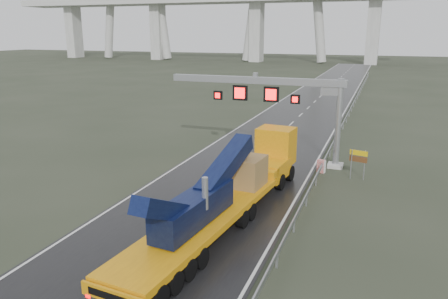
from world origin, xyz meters
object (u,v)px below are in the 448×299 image
at_px(sign_gantry, 280,96).
at_px(striped_barrier, 321,166).
at_px(exit_sign_pair, 358,159).
at_px(heavy_haul_truck, 237,183).

distance_m(sign_gantry, striped_barrier, 6.66).
bearing_deg(exit_sign_pair, sign_gantry, 174.12).
height_order(exit_sign_pair, striped_barrier, exit_sign_pair).
bearing_deg(heavy_haul_truck, exit_sign_pair, 58.85).
relative_size(sign_gantry, heavy_haul_truck, 0.75).
height_order(sign_gantry, exit_sign_pair, sign_gantry).
bearing_deg(heavy_haul_truck, sign_gantry, 96.17).
relative_size(sign_gantry, striped_barrier, 14.53).
relative_size(heavy_haul_truck, exit_sign_pair, 8.78).
relative_size(exit_sign_pair, striped_barrier, 2.22).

